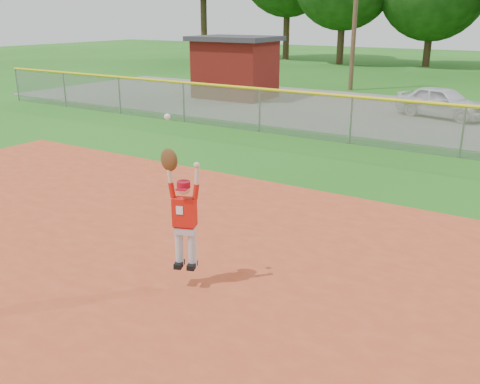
# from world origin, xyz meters

# --- Properties ---
(ground) EXTENTS (120.00, 120.00, 0.00)m
(ground) POSITION_xyz_m (0.00, 0.00, 0.00)
(ground) COLOR #1F6016
(ground) RESTS_ON ground
(car_white_a) EXTENTS (3.83, 2.35, 1.22)m
(car_white_a) POSITION_xyz_m (-1.91, 16.13, 0.64)
(car_white_a) COLOR silver
(car_white_a) RESTS_ON parking_strip
(utility_shed) EXTENTS (3.98, 3.13, 2.93)m
(utility_shed) POSITION_xyz_m (-11.69, 16.20, 1.50)
(utility_shed) COLOR #52100B
(utility_shed) RESTS_ON ground
(outfield_fence) EXTENTS (40.06, 0.10, 1.55)m
(outfield_fence) POSITION_xyz_m (0.00, 10.00, 0.88)
(outfield_fence) COLOR gray
(outfield_fence) RESTS_ON ground
(ballplayer) EXTENTS (0.59, 0.33, 2.30)m
(ballplayer) POSITION_xyz_m (-1.94, -0.26, 1.24)
(ballplayer) COLOR silver
(ballplayer) RESTS_ON ground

